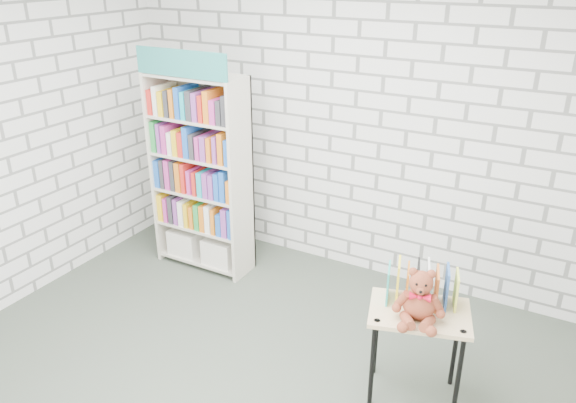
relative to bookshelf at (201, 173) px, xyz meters
The scene contains 6 objects.
ground 2.05m from the bookshelf, 48.21° to the right, with size 4.50×4.50×0.00m, color #40483D.
room_shell 2.01m from the bookshelf, 48.21° to the right, with size 4.52×4.02×2.81m.
bookshelf is the anchor object (origin of this frame).
display_table 2.45m from the bookshelf, 18.99° to the right, with size 0.73×0.59×0.68m.
table_books 2.37m from the bookshelf, 16.98° to the right, with size 0.48×0.31×0.26m.
teddy_bear 2.47m from the bookshelf, 21.07° to the right, with size 0.31×0.31×0.35m.
Camera 1 is at (1.78, -2.44, 2.73)m, focal length 35.00 mm.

